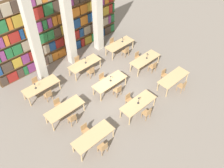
{
  "coord_description": "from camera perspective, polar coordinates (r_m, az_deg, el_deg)",
  "views": [
    {
      "loc": [
        -7.75,
        -8.66,
        11.83
      ],
      "look_at": [
        0.0,
        -0.26,
        0.69
      ],
      "focal_mm": 40.0,
      "sensor_mm": 36.0,
      "label": 1
    }
  ],
  "objects": [
    {
      "name": "desk_lamp_4",
      "position": [
        17.32,
        -6.12,
        5.68
      ],
      "size": [
        0.14,
        0.14,
        0.49
      ],
      "color": "#232328",
      "rests_on": "reading_table_7"
    },
    {
      "name": "reading_table_7",
      "position": [
        17.56,
        -6.26,
        4.59
      ],
      "size": [
        2.35,
        0.89,
        0.77
      ],
      "color": "tan",
      "rests_on": "ground_plane"
    },
    {
      "name": "chair_15",
      "position": [
        18.15,
        -7.74,
        5.08
      ],
      "size": [
        0.42,
        0.4,
        0.88
      ],
      "rotation": [
        0.0,
        0.0,
        3.14
      ],
      "color": "tan",
      "rests_on": "ground_plane"
    },
    {
      "name": "desk_lamp_1",
      "position": [
        15.88,
        -0.33,
        1.49
      ],
      "size": [
        0.14,
        0.14,
        0.42
      ],
      "color": "#232328",
      "rests_on": "reading_table_4"
    },
    {
      "name": "chair_1",
      "position": [
        13.97,
        -6.08,
        -10.46
      ],
      "size": [
        0.42,
        0.4,
        0.88
      ],
      "rotation": [
        0.0,
        0.0,
        3.14
      ],
      "color": "tan",
      "rests_on": "ground_plane"
    },
    {
      "name": "reading_table_1",
      "position": [
        14.89,
        6.01,
        -4.48
      ],
      "size": [
        2.35,
        0.89,
        0.77
      ],
      "color": "tan",
      "rests_on": "ground_plane"
    },
    {
      "name": "pillar_center",
      "position": [
        17.31,
        -9.95,
        12.88
      ],
      "size": [
        0.54,
        0.54,
        6.0
      ],
      "color": "beige",
      "rests_on": "ground_plane"
    },
    {
      "name": "reading_table_5",
      "position": [
        17.99,
        7.58,
        5.56
      ],
      "size": [
        2.35,
        0.89,
        0.77
      ],
      "color": "tan",
      "rests_on": "ground_plane"
    },
    {
      "name": "desk_lamp_2",
      "position": [
        17.83,
        8.04,
        6.62
      ],
      "size": [
        0.14,
        0.14,
        0.44
      ],
      "color": "#232328",
      "rests_on": "reading_table_5"
    },
    {
      "name": "chair_8",
      "position": [
        15.87,
        1.33,
        -1.41
      ],
      "size": [
        0.42,
        0.4,
        0.88
      ],
      "color": "tan",
      "rests_on": "ground_plane"
    },
    {
      "name": "desk_lamp_5",
      "position": [
        19.35,
        2.41,
        10.29
      ],
      "size": [
        0.14,
        0.14,
        0.4
      ],
      "color": "#232328",
      "rests_on": "reading_table_8"
    },
    {
      "name": "chair_10",
      "position": [
        17.82,
        9.36,
        3.98
      ],
      "size": [
        0.42,
        0.4,
        0.88
      ],
      "color": "tan",
      "rests_on": "ground_plane"
    },
    {
      "name": "reading_table_0",
      "position": [
        13.43,
        -4.31,
        -11.93
      ],
      "size": [
        2.35,
        0.89,
        0.77
      ],
      "color": "tan",
      "rests_on": "ground_plane"
    },
    {
      "name": "chair_12",
      "position": [
        16.09,
        -14.37,
        -2.42
      ],
      "size": [
        0.42,
        0.4,
        0.88
      ],
      "color": "tan",
      "rests_on": "ground_plane"
    },
    {
      "name": "chair_5",
      "position": [
        17.29,
        11.9,
        2.06
      ],
      "size": [
        0.42,
        0.4,
        0.88
      ],
      "rotation": [
        0.0,
        0.0,
        3.14
      ],
      "color": "tan",
      "rests_on": "ground_plane"
    },
    {
      "name": "reading_table_4",
      "position": [
        16.09,
        -0.52,
        0.45
      ],
      "size": [
        2.35,
        0.89,
        0.77
      ],
      "color": "tan",
      "rests_on": "ground_plane"
    },
    {
      "name": "pillar_right",
      "position": [
        18.59,
        -3.32,
        15.81
      ],
      "size": [
        0.54,
        0.54,
        6.0
      ],
      "color": "beige",
      "rests_on": "ground_plane"
    },
    {
      "name": "pillar_left",
      "position": [
        16.32,
        -17.32,
        9.34
      ],
      "size": [
        0.54,
        0.54,
        6.0
      ],
      "color": "beige",
      "rests_on": "ground_plane"
    },
    {
      "name": "chair_9",
      "position": [
        16.65,
        -2.15,
        1.24
      ],
      "size": [
        0.42,
        0.4,
        0.88
      ],
      "rotation": [
        0.0,
        0.0,
        3.14
      ],
      "color": "tan",
      "rests_on": "ground_plane"
    },
    {
      "name": "chair_16",
      "position": [
        19.01,
        3.19,
        7.51
      ],
      "size": [
        0.42,
        0.4,
        0.88
      ],
      "color": "tan",
      "rests_on": "ground_plane"
    },
    {
      "name": "desk_lamp_0",
      "position": [
        14.57,
        6.1,
        -3.5
      ],
      "size": [
        0.14,
        0.14,
        0.5
      ],
      "color": "#232328",
      "rests_on": "reading_table_1"
    },
    {
      "name": "chair_6",
      "position": [
        14.54,
        -9.02,
        -7.86
      ],
      "size": [
        0.42,
        0.4,
        0.88
      ],
      "color": "tan",
      "rests_on": "ground_plane"
    },
    {
      "name": "bookshelf_bank",
      "position": [
        18.26,
        -11.82,
        13.32
      ],
      "size": [
        10.36,
        0.35,
        5.5
      ],
      "color": "brown",
      "rests_on": "ground_plane"
    },
    {
      "name": "reading_table_3",
      "position": [
        14.79,
        -10.77,
        -5.66
      ],
      "size": [
        2.35,
        0.89,
        0.77
      ],
      "color": "tan",
      "rests_on": "ground_plane"
    },
    {
      "name": "reading_table_6",
      "position": [
        16.43,
        -15.89,
        -0.55
      ],
      "size": [
        2.35,
        0.89,
        0.77
      ],
      "color": "tan",
      "rests_on": "ground_plane"
    },
    {
      "name": "chair_0",
      "position": [
        13.31,
        -2.05,
        -14.3
      ],
      "size": [
        0.42,
        0.4,
        0.88
      ],
      "color": "tan",
      "rests_on": "ground_plane"
    },
    {
      "name": "desk_lamp_3",
      "position": [
        16.11,
        -17.23,
        -0.2
      ],
      "size": [
        0.14,
        0.14,
        0.43
      ],
      "color": "#232328",
      "rests_on": "reading_table_6"
    },
    {
      "name": "chair_13",
      "position": [
        17.08,
        -16.95,
        0.24
      ],
      "size": [
        0.42,
        0.4,
        0.88
      ],
      "rotation": [
        0.0,
        0.0,
        3.14
      ],
      "color": "tan",
      "rests_on": "ground_plane"
    },
    {
      "name": "reading_table_8",
      "position": [
        19.33,
        1.77,
        9.04
      ],
      "size": [
        2.35,
        0.89,
        0.77
      ],
      "color": "tan",
      "rests_on": "ground_plane"
    },
    {
      "name": "chair_11",
      "position": [
        18.51,
        5.92,
        6.16
      ],
      "size": [
        0.42,
        0.4,
        0.88
      ],
      "rotation": [
        0.0,
        0.0,
        3.14
      ],
      "color": "tan",
      "rests_on": "ground_plane"
    },
    {
      "name": "chair_3",
      "position": [
        15.36,
        3.94,
        -3.53
      ],
      "size": [
        0.42,
        0.4,
        0.88
      ],
      "rotation": [
        0.0,
        0.0,
        3.14
      ],
      "color": "tan",
      "rests_on": "ground_plane"
    },
    {
      "name": "chair_2",
      "position": [
        14.77,
        8.02,
        -6.6
      ],
      "size": [
        0.42,
        0.4,
        0.88
      ],
      "color": "tan",
      "rests_on": "ground_plane"
    },
    {
      "name": "chair_17",
      "position": [
        19.85,
        0.17,
        9.37
      ],
      "size": [
        0.42,
        0.4,
        0.88
      ],
      "rotation": [
        0.0,
        0.0,
        3.14
      ],
      "color": "tan",
      "rests_on": "ground_plane"
    },
    {
      "name": "ground_plane",
      "position": [
        16.58,
        -0.6,
        -1.26
      ],
      "size": [
        40.0,
        40.0,
        0.0
      ],
      "primitive_type": "plane",
      "color": "gray"
    },
    {
      "name": "chair_7",
      "position": [
        15.39,
        -12.23,
        -4.62
      ],
      "size": [
        0.42,
        0.4,
        0.88
      ],
      "rotation": [
        0.0,
        0.0,
        3.14
      ],
      "color": "tan",
      "rests_on": "ground_plane"
    },
    {
      "name": "chair_4",
      "position": [
        16.77,
        15.76,
        -0.44
      ],
      "size": [
        0.42,
        0.4,
        0.88
      ],
      "color": "tan",
      "rests_on": "ground_plane"
    },
    {
      "name": "chair_14",
      "position": [
        17.23,
        -4.81,
        2.85
      ],
      "size": [
        0.42,
        0.4,
        0.88
      ],
      "color": "tan",
      "rests_on": "ground_plane"
    },
    {
      "name": "reading_table_2",
      "position": [
        16.86,
        13.88,
        1.33
      ],
      "size": [
        2.35,
        0.89,
        0.77
      ],
      "color": "tan",
      "rests_on": "ground_plane"
    }
  ]
}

